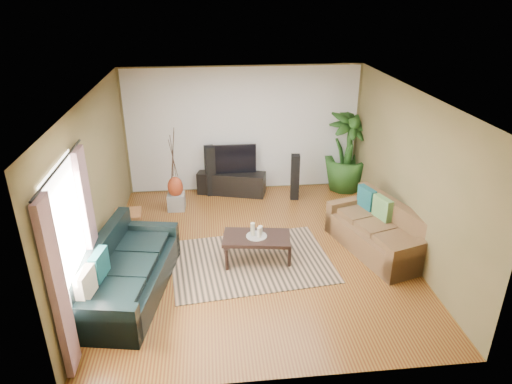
{
  "coord_description": "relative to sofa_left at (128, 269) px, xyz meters",
  "views": [
    {
      "loc": [
        -0.72,
        -6.61,
        4.16
      ],
      "look_at": [
        0.0,
        0.2,
        1.05
      ],
      "focal_mm": 32.0,
      "sensor_mm": 36.0,
      "label": 1
    }
  ],
  "objects": [
    {
      "name": "speaker_right",
      "position": [
        3.01,
        3.0,
        0.07
      ],
      "size": [
        0.2,
        0.22,
        0.98
      ],
      "primitive_type": "cube",
      "rotation": [
        0.0,
        0.0,
        -0.13
      ],
      "color": "black",
      "rests_on": "floor"
    },
    {
      "name": "sofa_left",
      "position": [
        0.0,
        0.0,
        0.0
      ],
      "size": [
        1.37,
        2.41,
        0.85
      ],
      "primitive_type": "cube",
      "rotation": [
        0.0,
        0.0,
        1.39
      ],
      "color": "black",
      "rests_on": "floor"
    },
    {
      "name": "curtain_far",
      "position": [
        -0.45,
        0.06,
        0.72
      ],
      "size": [
        0.08,
        0.35,
        2.2
      ],
      "primitive_type": "cube",
      "color": "gray",
      "rests_on": "ground"
    },
    {
      "name": "side_table",
      "position": [
        -0.25,
        1.7,
        -0.18
      ],
      "size": [
        0.5,
        0.5,
        0.49
      ],
      "primitive_type": "cube",
      "rotation": [
        0.0,
        0.0,
        0.09
      ],
      "color": "#975831",
      "rests_on": "floor"
    },
    {
      "name": "floor",
      "position": [
        1.98,
        0.91,
        -0.42
      ],
      "size": [
        5.5,
        5.5,
        0.0
      ],
      "primitive_type": "plane",
      "color": "brown",
      "rests_on": "ground"
    },
    {
      "name": "candle_tall",
      "position": [
        1.89,
        0.73,
        0.14
      ],
      "size": [
        0.07,
        0.07,
        0.22
      ],
      "primitive_type": "cylinder",
      "color": "beige",
      "rests_on": "candle_tray"
    },
    {
      "name": "tv_stand",
      "position": [
        1.69,
        3.41,
        -0.18
      ],
      "size": [
        1.51,
        0.82,
        0.48
      ],
      "primitive_type": "cube",
      "rotation": [
        0.0,
        0.0,
        -0.28
      ],
      "color": "black",
      "rests_on": "floor"
    },
    {
      "name": "wall_front",
      "position": [
        1.98,
        -1.84,
        0.93
      ],
      "size": [
        5.0,
        0.0,
        5.0
      ],
      "primitive_type": "plane",
      "rotation": [
        -1.57,
        0.0,
        0.0
      ],
      "color": "brown",
      "rests_on": "ground"
    },
    {
      "name": "potted_plant",
      "position": [
        4.22,
        3.41,
        0.45
      ],
      "size": [
        1.27,
        1.27,
        1.76
      ],
      "primitive_type": "imported",
      "rotation": [
        0.0,
        0.0,
        0.36
      ],
      "color": "#204A18",
      "rests_on": "floor"
    },
    {
      "name": "candle_short",
      "position": [
        2.02,
        0.76,
        0.1
      ],
      "size": [
        0.07,
        0.07,
        0.14
      ],
      "primitive_type": "cylinder",
      "color": "beige",
      "rests_on": "candle_tray"
    },
    {
      "name": "wall_right",
      "position": [
        4.48,
        0.91,
        0.92
      ],
      "size": [
        0.0,
        5.5,
        5.5
      ],
      "primitive_type": "plane",
      "rotation": [
        1.57,
        0.0,
        -1.57
      ],
      "color": "brown",
      "rests_on": "ground"
    },
    {
      "name": "window_pane",
      "position": [
        -0.5,
        -0.69,
        0.97
      ],
      "size": [
        0.0,
        1.8,
        1.8
      ],
      "primitive_type": "plane",
      "rotation": [
        1.57,
        0.0,
        1.57
      ],
      "color": "white",
      "rests_on": "ground"
    },
    {
      "name": "backwall_panel",
      "position": [
        1.98,
        3.65,
        0.93
      ],
      "size": [
        4.9,
        0.0,
        4.9
      ],
      "primitive_type": "plane",
      "rotation": [
        1.57,
        0.0,
        0.0
      ],
      "color": "white",
      "rests_on": "ground"
    },
    {
      "name": "vase",
      "position": [
        0.53,
        2.75,
        0.06
      ],
      "size": [
        0.31,
        0.31,
        0.43
      ],
      "primitive_type": "ellipsoid",
      "color": "maroon",
      "rests_on": "pedestal"
    },
    {
      "name": "wall_back",
      "position": [
        1.98,
        3.66,
        0.93
      ],
      "size": [
        5.0,
        0.0,
        5.0
      ],
      "primitive_type": "plane",
      "rotation": [
        1.57,
        0.0,
        0.0
      ],
      "color": "brown",
      "rests_on": "ground"
    },
    {
      "name": "pedestal",
      "position": [
        0.53,
        2.75,
        -0.26
      ],
      "size": [
        0.35,
        0.35,
        0.34
      ],
      "primitive_type": "cube",
      "rotation": [
        0.0,
        0.0,
        -0.04
      ],
      "color": "gray",
      "rests_on": "floor"
    },
    {
      "name": "sofa_right",
      "position": [
        4.0,
        0.79,
        0.0
      ],
      "size": [
        1.37,
        2.04,
        0.85
      ],
      "primitive_type": "cube",
      "rotation": [
        0.0,
        0.0,
        -1.27
      ],
      "color": "brown",
      "rests_on": "floor"
    },
    {
      "name": "wall_left",
      "position": [
        -0.52,
        0.91,
        0.92
      ],
      "size": [
        0.0,
        5.5,
        5.5
      ],
      "primitive_type": "plane",
      "rotation": [
        1.57,
        0.0,
        1.57
      ],
      "color": "brown",
      "rests_on": "ground"
    },
    {
      "name": "area_rug",
      "position": [
        1.85,
        0.66,
        -0.42
      ],
      "size": [
        2.76,
        2.1,
        0.01
      ],
      "primitive_type": "cube",
      "rotation": [
        0.0,
        0.0,
        0.11
      ],
      "color": "tan",
      "rests_on": "floor"
    },
    {
      "name": "curtain_rod",
      "position": [
        -0.45,
        -0.69,
        1.87
      ],
      "size": [
        0.03,
        1.9,
        0.03
      ],
      "primitive_type": "cylinder",
      "rotation": [
        1.57,
        0.0,
        0.0
      ],
      "color": "black",
      "rests_on": "ground"
    },
    {
      "name": "speaker_left",
      "position": [
        1.24,
        3.41,
        0.12
      ],
      "size": [
        0.24,
        0.25,
        1.1
      ],
      "primitive_type": "cube",
      "rotation": [
        0.0,
        0.0,
        0.2
      ],
      "color": "black",
      "rests_on": "floor"
    },
    {
      "name": "candle_mid",
      "position": [
        1.99,
        0.66,
        0.12
      ],
      "size": [
        0.07,
        0.07,
        0.17
      ],
      "primitive_type": "cylinder",
      "color": "beige",
      "rests_on": "candle_tray"
    },
    {
      "name": "candle_tray",
      "position": [
        1.95,
        0.7,
        0.03
      ],
      "size": [
        0.34,
        0.34,
        0.01
      ],
      "primitive_type": "cylinder",
      "color": "gray",
      "rests_on": "coffee_table"
    },
    {
      "name": "ceiling",
      "position": [
        1.98,
        0.91,
        2.28
      ],
      "size": [
        5.5,
        5.5,
        0.0
      ],
      "primitive_type": "plane",
      "rotation": [
        3.14,
        0.0,
        0.0
      ],
      "color": "white",
      "rests_on": "ground"
    },
    {
      "name": "curtain_near",
      "position": [
        -0.45,
        -1.44,
        0.72
      ],
      "size": [
        0.08,
        0.35,
        2.2
      ],
      "primitive_type": "cube",
      "color": "gray",
      "rests_on": "ground"
    },
    {
      "name": "television",
      "position": [
        1.69,
        3.41,
        0.37
      ],
      "size": [
        1.06,
        0.06,
        0.63
      ],
      "primitive_type": "cube",
      "color": "black",
      "rests_on": "tv_stand"
    },
    {
      "name": "plant_pot",
      "position": [
        4.22,
        3.41,
        -0.3
      ],
      "size": [
        0.32,
        0.32,
        0.25
      ],
      "primitive_type": "cylinder",
      "color": "black",
      "rests_on": "floor"
    },
    {
      "name": "coffee_table",
      "position": [
        1.95,
        0.7,
        -0.2
      ],
      "size": [
        1.16,
        0.74,
        0.44
      ],
      "primitive_type": "cube",
      "rotation": [
        0.0,
        0.0,
        -0.14
      ],
      "color": "black",
      "rests_on": "floor"
    }
  ]
}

